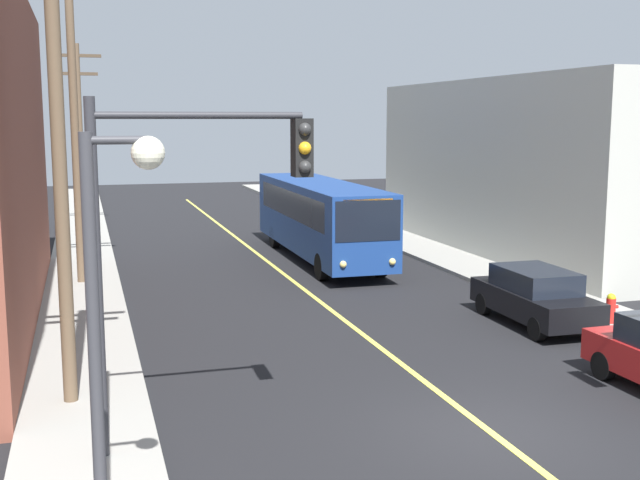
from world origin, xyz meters
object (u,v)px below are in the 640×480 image
(street_lamp_left, at_px, (112,293))
(fire_hydrant, at_px, (611,308))
(traffic_signal_left_corner, at_px, (189,209))
(utility_pole_mid, at_px, (73,92))
(parked_car_black, at_px, (535,296))
(city_bus, at_px, (320,216))
(utility_pole_far, at_px, (80,128))
(utility_pole_near, at_px, (57,121))

(street_lamp_left, height_order, fire_hydrant, street_lamp_left)
(traffic_signal_left_corner, height_order, street_lamp_left, traffic_signal_left_corner)
(utility_pole_mid, bearing_deg, parked_car_black, -36.95)
(parked_car_black, bearing_deg, street_lamp_left, -140.41)
(parked_car_black, xyz_separation_m, street_lamp_left, (-11.82, -9.78, 2.90))
(city_bus, bearing_deg, parked_car_black, -76.81)
(utility_pole_far, bearing_deg, utility_pole_mid, -90.59)
(street_lamp_left, bearing_deg, utility_pole_far, 90.55)
(street_lamp_left, bearing_deg, parked_car_black, 39.59)
(city_bus, distance_m, traffic_signal_left_corner, 19.66)
(city_bus, bearing_deg, utility_pole_mid, -164.24)
(fire_hydrant, bearing_deg, parked_car_black, 153.72)
(street_lamp_left, distance_m, fire_hydrant, 16.60)
(street_lamp_left, xyz_separation_m, fire_hydrant, (13.68, 8.86, -3.16))
(parked_car_black, height_order, utility_pole_near, utility_pole_near)
(city_bus, bearing_deg, street_lamp_left, -112.59)
(utility_pole_far, distance_m, fire_hydrant, 28.56)
(city_bus, distance_m, utility_pole_near, 18.32)
(city_bus, bearing_deg, traffic_signal_left_corner, -112.97)
(utility_pole_near, height_order, fire_hydrant, utility_pole_near)
(city_bus, relative_size, street_lamp_left, 2.21)
(utility_pole_far, xyz_separation_m, fire_hydrant, (14.00, -24.44, -4.75))
(utility_pole_near, distance_m, traffic_signal_left_corner, 3.89)
(utility_pole_near, xyz_separation_m, fire_hydrant, (14.37, 2.18, -5.16))
(utility_pole_mid, relative_size, fire_hydrant, 14.25)
(utility_pole_mid, bearing_deg, fire_hydrant, -35.69)
(utility_pole_near, bearing_deg, parked_car_black, 13.91)
(utility_pole_far, relative_size, fire_hydrant, 11.17)
(city_bus, distance_m, fire_hydrant, 13.71)
(utility_pole_near, height_order, traffic_signal_left_corner, utility_pole_near)
(traffic_signal_left_corner, bearing_deg, street_lamp_left, -110.73)
(city_bus, height_order, street_lamp_left, street_lamp_left)
(city_bus, relative_size, utility_pole_near, 1.20)
(utility_pole_near, relative_size, utility_pole_far, 1.08)
(utility_pole_mid, relative_size, street_lamp_left, 2.18)
(utility_pole_far, distance_m, traffic_signal_left_corner, 29.63)
(utility_pole_mid, height_order, utility_pole_far, utility_pole_mid)
(street_lamp_left, bearing_deg, utility_pole_mid, 91.41)
(utility_pole_mid, height_order, fire_hydrant, utility_pole_mid)
(parked_car_black, bearing_deg, traffic_signal_left_corner, -149.89)
(traffic_signal_left_corner, bearing_deg, utility_pole_mid, 97.03)
(utility_pole_far, xyz_separation_m, street_lamp_left, (0.32, -33.30, -1.59))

